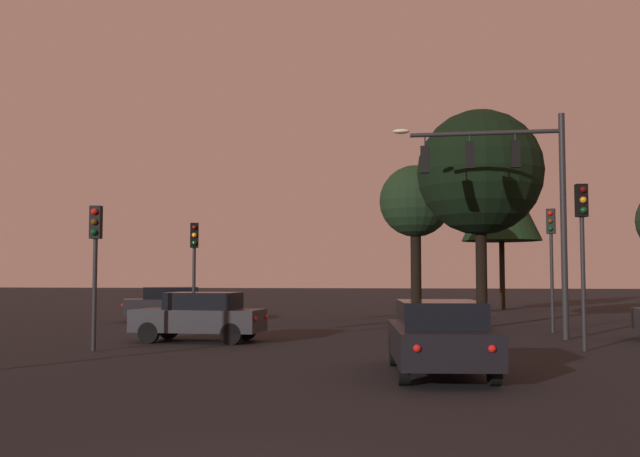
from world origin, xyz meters
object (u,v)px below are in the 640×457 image
(car_crossing_right, at_px, (200,316))
(car_parked_lot, at_px, (173,303))
(traffic_light_corner_right, at_px, (582,233))
(tree_right_cluster, at_px, (480,173))
(traffic_signal_mast_arm, at_px, (510,182))
(tree_behind_sign, at_px, (415,203))
(car_nearside_lane, at_px, (439,336))
(traffic_light_corner_left, at_px, (194,254))
(traffic_light_median, at_px, (551,245))
(tree_center_horizon, at_px, (501,198))
(traffic_light_far_side, at_px, (95,247))

(car_crossing_right, relative_size, car_parked_lot, 0.86)
(traffic_light_corner_right, xyz_separation_m, tree_right_cluster, (-1.89, 8.83, 2.89))
(traffic_signal_mast_arm, height_order, tree_behind_sign, tree_behind_sign)
(car_crossing_right, height_order, tree_behind_sign, tree_behind_sign)
(car_nearside_lane, relative_size, car_parked_lot, 1.00)
(traffic_light_corner_left, relative_size, car_nearside_lane, 0.83)
(traffic_light_median, bearing_deg, tree_center_horizon, 88.61)
(traffic_light_median, bearing_deg, tree_right_cluster, 134.15)
(car_nearside_lane, height_order, tree_right_cluster, tree_right_cluster)
(car_crossing_right, relative_size, tree_behind_sign, 0.55)
(car_parked_lot, xyz_separation_m, tree_behind_sign, (10.73, 4.06, 4.75))
(car_parked_lot, distance_m, tree_center_horizon, 21.80)
(traffic_light_median, height_order, tree_right_cluster, tree_right_cluster)
(car_crossing_right, bearing_deg, traffic_light_corner_right, -7.56)
(car_crossing_right, distance_m, car_parked_lot, 10.41)
(tree_right_cluster, bearing_deg, traffic_light_median, -45.85)
(car_nearside_lane, bearing_deg, traffic_light_corner_right, 52.28)
(car_nearside_lane, distance_m, tree_right_cluster, 15.23)
(car_crossing_right, bearing_deg, car_nearside_lane, -43.76)
(traffic_light_corner_left, xyz_separation_m, traffic_light_far_side, (-0.76, -6.76, 0.00))
(traffic_light_corner_left, bearing_deg, tree_right_cluster, 19.16)
(traffic_light_far_side, height_order, tree_behind_sign, tree_behind_sign)
(car_nearside_lane, xyz_separation_m, car_crossing_right, (-7.05, 6.75, -0.00))
(traffic_signal_mast_arm, relative_size, traffic_light_corner_left, 1.85)
(traffic_light_median, distance_m, car_parked_lot, 16.33)
(traffic_light_corner_left, xyz_separation_m, traffic_light_median, (12.80, 1.34, 0.33))
(traffic_signal_mast_arm, xyz_separation_m, traffic_light_corner_right, (1.42, -3.70, -1.88))
(traffic_light_median, relative_size, tree_center_horizon, 0.48)
(traffic_light_corner_left, height_order, car_crossing_right, traffic_light_corner_left)
(traffic_signal_mast_arm, bearing_deg, tree_right_cluster, 95.29)
(traffic_light_corner_right, bearing_deg, traffic_light_median, 86.80)
(tree_center_horizon, bearing_deg, traffic_light_far_side, -118.02)
(traffic_light_median, distance_m, tree_center_horizon, 18.56)
(traffic_light_corner_right, relative_size, car_crossing_right, 1.11)
(traffic_light_corner_right, distance_m, traffic_light_median, 6.52)
(traffic_light_corner_left, relative_size, car_parked_lot, 0.83)
(traffic_light_corner_left, distance_m, traffic_light_corner_right, 13.48)
(car_crossing_right, distance_m, tree_center_horizon, 26.79)
(traffic_light_far_side, bearing_deg, car_nearside_lane, -22.02)
(traffic_light_far_side, xyz_separation_m, tree_center_horizon, (14.00, 26.31, 3.90))
(traffic_light_corner_left, height_order, tree_right_cluster, tree_right_cluster)
(traffic_light_corner_left, distance_m, traffic_light_median, 12.88)
(car_crossing_right, distance_m, tree_right_cluster, 12.94)
(traffic_light_corner_right, relative_size, tree_center_horizon, 0.49)
(car_parked_lot, bearing_deg, tree_behind_sign, 20.73)
(traffic_light_corner_right, bearing_deg, car_crossing_right, 172.44)
(car_parked_lot, xyz_separation_m, tree_right_cluster, (13.24, -2.25, 5.30))
(traffic_signal_mast_arm, distance_m, traffic_light_far_side, 13.11)
(traffic_light_corner_left, height_order, traffic_light_corner_right, traffic_light_corner_right)
(car_nearside_lane, relative_size, tree_center_horizon, 0.51)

